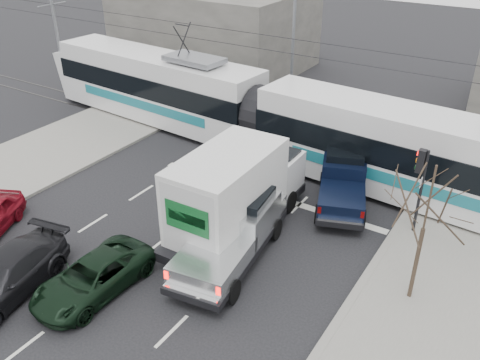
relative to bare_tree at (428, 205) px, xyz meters
The scene contains 13 objects.
ground 8.85m from the bare_tree, 161.79° to the right, with size 120.00×120.00×0.00m, color black.
rails 11.33m from the bare_tree, 135.38° to the left, with size 60.00×1.60×0.03m, color #33302D.
building_left 29.11m from the bare_tree, 137.92° to the left, with size 14.00×10.00×6.00m, color slate.
bare_tree is the anchor object (origin of this frame).
traffic_signal 4.28m from the bare_tree, 105.76° to the left, with size 0.44×0.44×3.60m.
street_lamp_far 17.97m from the bare_tree, 131.12° to the left, with size 2.38×0.25×9.00m.
catenary 10.68m from the bare_tree, 135.38° to the left, with size 60.00×0.20×7.00m.
tram 12.60m from the bare_tree, 144.08° to the left, with size 29.73×5.13×6.04m.
silver_pickup 6.98m from the bare_tree, behind, with size 3.03×6.60×2.31m.
box_truck 7.43m from the bare_tree, behind, with size 2.74×7.57×3.76m.
navy_pickup 7.11m from the bare_tree, 132.87° to the left, with size 3.61×5.57×2.21m.
green_car 11.27m from the bare_tree, 149.78° to the right, with size 2.08×4.51×1.25m, color black.
dark_car 14.12m from the bare_tree, 148.95° to the right, with size 2.04×5.02×1.46m, color black.
Camera 1 is at (9.80, -11.74, 11.96)m, focal length 38.00 mm.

